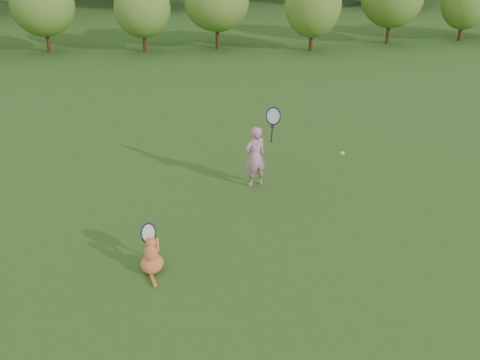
{
  "coord_description": "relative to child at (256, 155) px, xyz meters",
  "views": [
    {
      "loc": [
        -0.84,
        -6.38,
        4.22
      ],
      "look_at": [
        0.2,
        0.8,
        0.7
      ],
      "focal_mm": 40.0,
      "sensor_mm": 36.0,
      "label": 1
    }
  ],
  "objects": [
    {
      "name": "ground",
      "position": [
        -0.65,
        -1.99,
        -0.57
      ],
      "size": [
        100.0,
        100.0,
        0.0
      ],
      "primitive_type": "plane",
      "color": "#294B15",
      "rests_on": "ground"
    },
    {
      "name": "shrub_row",
      "position": [
        -0.65,
        11.01,
        0.83
      ],
      "size": [
        28.0,
        3.0,
        2.8
      ],
      "primitive_type": null,
      "color": "#5A7825",
      "rests_on": "ground"
    },
    {
      "name": "child",
      "position": [
        0.0,
        0.0,
        0.0
      ],
      "size": [
        0.66,
        0.47,
        1.63
      ],
      "rotation": [
        0.0,
        0.0,
        3.51
      ],
      "color": "pink",
      "rests_on": "ground"
    },
    {
      "name": "cat",
      "position": [
        -1.8,
        -2.33,
        -0.31
      ],
      "size": [
        0.44,
        0.74,
        0.7
      ],
      "rotation": [
        0.0,
        0.0,
        -0.22
      ],
      "color": "#CC5027",
      "rests_on": "ground"
    },
    {
      "name": "tennis_ball",
      "position": [
        0.96,
        -1.65,
        0.67
      ],
      "size": [
        0.06,
        0.06,
        0.06
      ],
      "color": "#CCE41A",
      "rests_on": "ground"
    }
  ]
}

